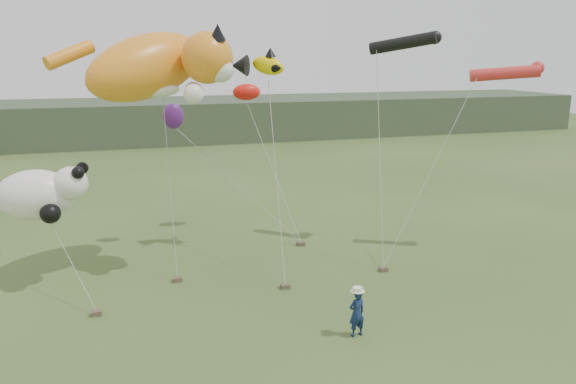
# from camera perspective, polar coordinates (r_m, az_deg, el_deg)

# --- Properties ---
(ground) EXTENTS (120.00, 120.00, 0.00)m
(ground) POSITION_cam_1_polar(r_m,az_deg,el_deg) (18.30, 5.36, -14.16)
(ground) COLOR #385123
(ground) RESTS_ON ground
(headland) EXTENTS (90.00, 13.00, 4.00)m
(headland) POSITION_cam_1_polar(r_m,az_deg,el_deg) (60.06, -13.95, 6.99)
(headland) COLOR #2D3D28
(headland) RESTS_ON ground
(festival_attendant) EXTENTS (0.62, 0.47, 1.53)m
(festival_attendant) POSITION_cam_1_polar(r_m,az_deg,el_deg) (17.91, 7.01, -12.11)
(festival_attendant) COLOR #122244
(festival_attendant) RESTS_ON ground
(sandbag_anchors) EXTENTS (11.40, 5.06, 0.17)m
(sandbag_anchors) POSITION_cam_1_polar(r_m,az_deg,el_deg) (22.37, -3.32, -8.51)
(sandbag_anchors) COLOR brown
(sandbag_anchors) RESTS_ON ground
(cat_kite) EXTENTS (6.86, 4.83, 3.54)m
(cat_kite) POSITION_cam_1_polar(r_m,az_deg,el_deg) (22.19, -12.86, 12.42)
(cat_kite) COLOR orange
(cat_kite) RESTS_ON ground
(fish_kite) EXTENTS (2.52, 1.63, 1.26)m
(fish_kite) POSITION_cam_1_polar(r_m,az_deg,el_deg) (24.31, -3.11, 12.77)
(fish_kite) COLOR #F9DF02
(fish_kite) RESTS_ON ground
(tube_kites) EXTENTS (6.46, 4.34, 2.15)m
(tube_kites) POSITION_cam_1_polar(r_m,az_deg,el_deg) (25.79, 16.73, 13.07)
(tube_kites) COLOR black
(tube_kites) RESTS_ON ground
(panda_kite) EXTENTS (3.30, 2.14, 2.05)m
(panda_kite) POSITION_cam_1_polar(r_m,az_deg,el_deg) (22.46, -23.74, -0.17)
(panda_kite) COLOR white
(panda_kite) RESTS_ON ground
(misc_kites) EXTENTS (4.78, 2.18, 1.84)m
(misc_kites) POSITION_cam_1_polar(r_m,az_deg,el_deg) (26.45, -7.29, 9.07)
(misc_kites) COLOR red
(misc_kites) RESTS_ON ground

